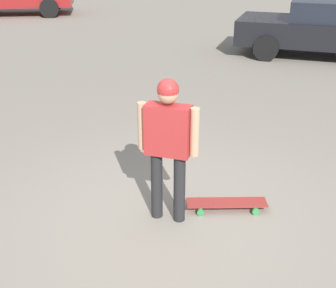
{
  "coord_description": "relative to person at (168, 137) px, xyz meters",
  "views": [
    {
      "loc": [
        1.86,
        -3.99,
        2.86
      ],
      "look_at": [
        0.0,
        0.0,
        0.89
      ],
      "focal_mm": 50.0,
      "sensor_mm": 36.0,
      "label": 1
    }
  ],
  "objects": [
    {
      "name": "car_parked_near",
      "position": [
        0.44,
        8.51,
        -0.24
      ],
      "size": [
        4.52,
        2.39,
        1.41
      ],
      "rotation": [
        0.0,
        0.0,
        -3.02
      ],
      "color": "black",
      "rests_on": "ground_plane"
    },
    {
      "name": "person",
      "position": [
        0.0,
        0.0,
        0.0
      ],
      "size": [
        0.65,
        0.26,
        1.59
      ],
      "rotation": [
        0.0,
        0.0,
        0.13
      ],
      "color": "#262628",
      "rests_on": "ground_plane"
    },
    {
      "name": "skateboard",
      "position": [
        0.53,
        0.44,
        -0.9
      ],
      "size": [
        0.91,
        0.6,
        0.09
      ],
      "rotation": [
        0.0,
        0.0,
        -2.69
      ],
      "color": "#A5332D",
      "rests_on": "ground_plane"
    },
    {
      "name": "ground_plane",
      "position": [
        0.0,
        0.0,
        -0.97
      ],
      "size": [
        220.0,
        220.0,
        0.0
      ],
      "primitive_type": "plane",
      "color": "gray"
    }
  ]
}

